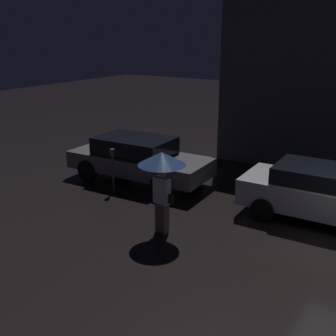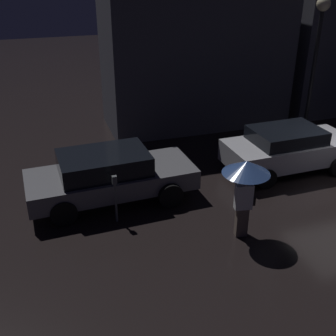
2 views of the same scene
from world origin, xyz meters
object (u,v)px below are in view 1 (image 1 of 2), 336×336
Objects in this scene: parked_car_grey at (138,158)px; pedestrian_with_umbrella at (162,168)px; parked_car_silver at (323,193)px; parking_meter at (113,165)px.

parked_car_grey is 3.97m from pedestrian_with_umbrella.
pedestrian_with_umbrella is (-3.06, -2.84, 0.91)m from parked_car_silver.
pedestrian_with_umbrella is at bearing -138.67° from parked_car_silver.
pedestrian_with_umbrella is 1.53× the size of parking_meter.
parking_meter is at bearing 160.53° from pedestrian_with_umbrella.
parking_meter is at bearing -95.75° from parked_car_grey.
pedestrian_with_umbrella is 3.31m from parking_meter.
parking_meter is (-2.81, 1.55, -0.84)m from pedestrian_with_umbrella.
parking_meter is (-0.07, -1.19, 0.05)m from parked_car_grey.
parked_car_grey is 1.19m from parking_meter.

